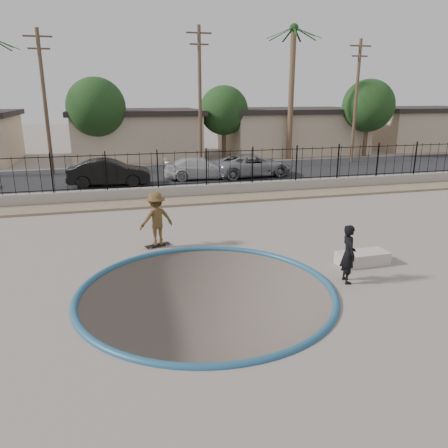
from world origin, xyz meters
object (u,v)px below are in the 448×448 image
Objects in this scene: skateboard at (157,245)px; videographer at (348,254)px; skater at (156,221)px; car_b at (109,173)px; car_c at (201,168)px; car_d at (253,165)px; concrete_ledge at (362,258)px.

videographer reaches higher than skateboard.
videographer is at bearing 122.26° from skater.
car_c is at bearing -77.20° from car_b.
concrete_ledge is at bearing 169.05° from car_d.
car_d is (7.45, 12.00, 0.68)m from skateboard.
car_d is at bearing -80.32° from car_b.
videographer is at bearing -137.38° from concrete_ledge.
car_b is (-7.54, 14.47, 0.60)m from concrete_ledge.
car_b reaches higher than concrete_ledge.
skateboard is at bearing 180.00° from skater.
car_c reaches higher than concrete_ledge.
videographer is 1.72m from concrete_ledge.
skateboard is 6.88m from concrete_ledge.
car_c is at bearing 97.53° from concrete_ledge.
skater is at bearing 142.46° from car_d.
skater is at bearing 0.00° from skateboard.
videographer is at bearing 165.35° from car_d.
skater is 12.66m from car_c.
videographer is 16.80m from car_b.
car_c is (-2.02, 15.27, 0.49)m from concrete_ledge.
car_b is 1.02× the size of car_c.
concrete_ledge is (6.05, -3.27, -0.72)m from skater.
car_b reaches higher than car_c.
car_c is (4.03, 12.00, 0.63)m from skateboard.
skateboard is 14.14m from car_d.
skater reaches higher than car_b.
car_b is at bearing -98.48° from skater.
car_d is (1.40, 15.27, 0.54)m from concrete_ledge.
car_d is (8.94, 0.79, -0.06)m from car_b.
car_c is (5.52, 0.79, -0.11)m from car_b.
car_c is at bearing -124.61° from skater.
concrete_ledge is 15.41m from car_c.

